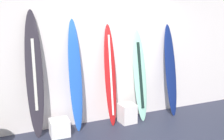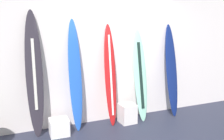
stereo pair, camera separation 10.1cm
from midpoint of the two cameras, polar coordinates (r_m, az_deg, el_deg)
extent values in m
cube|color=silver|center=(4.97, 0.19, 4.26)|extent=(7.20, 0.20, 2.80)
ellipsoid|color=#2C2730|center=(4.32, -18.80, -1.10)|extent=(0.30, 0.31, 2.23)
cube|color=beige|center=(4.29, -18.77, -1.13)|extent=(0.05, 0.15, 1.23)
ellipsoid|color=blue|center=(4.45, -9.45, -1.31)|extent=(0.24, 0.35, 2.08)
cone|color=black|center=(4.61, -8.83, -12.00)|extent=(0.07, 0.08, 0.11)
ellipsoid|color=red|center=(4.64, -1.04, -1.25)|extent=(0.25, 0.39, 1.99)
cube|color=silver|center=(4.61, -0.88, -1.26)|extent=(0.05, 0.26, 1.55)
cone|color=black|center=(4.80, -0.60, -11.05)|extent=(0.07, 0.09, 0.11)
ellipsoid|color=#8ECCB3|center=(4.94, 6.12, -1.25)|extent=(0.29, 0.43, 1.88)
cube|color=black|center=(4.91, 6.28, -1.25)|extent=(0.07, 0.28, 1.34)
ellipsoid|color=navy|center=(5.33, 13.37, -0.01)|extent=(0.28, 0.43, 1.99)
cone|color=black|center=(5.45, 13.72, -8.71)|extent=(0.07, 0.09, 0.11)
cube|color=silver|center=(4.91, 3.09, -10.33)|extent=(0.32, 0.32, 0.39)
cube|color=white|center=(4.50, -13.15, -13.31)|extent=(0.34, 0.34, 0.29)
camera|label=1|loc=(0.05, -90.63, -0.12)|focal=38.04mm
camera|label=2|loc=(0.05, 89.37, 0.12)|focal=38.04mm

